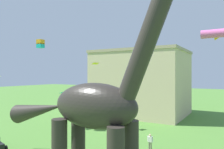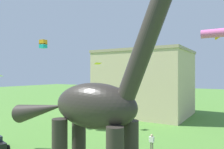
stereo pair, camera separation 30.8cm
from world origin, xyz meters
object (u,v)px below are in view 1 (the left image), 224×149
at_px(kite_high_left, 218,34).
at_px(kite_far_right, 40,44).
at_px(kite_near_high, 123,95).
at_px(person_watching_child, 150,140).
at_px(kite_high_right, 64,93).
at_px(dinosaur_sculpture, 94,106).
at_px(kite_far_left, 96,63).

bearing_deg(kite_high_left, kite_far_right, 162.60).
height_order(kite_near_high, kite_far_right, kite_far_right).
relative_size(kite_near_high, kite_far_right, 1.11).
relative_size(person_watching_child, kite_high_right, 1.03).
bearing_deg(kite_near_high, person_watching_child, -52.47).
relative_size(dinosaur_sculpture, kite_far_right, 13.03).
bearing_deg(kite_far_left, kite_near_high, 84.92).
distance_m(dinosaur_sculpture, kite_far_left, 17.30).
relative_size(dinosaur_sculpture, kite_far_left, 12.96).
bearing_deg(kite_far_left, kite_high_right, -152.36).
xyz_separation_m(kite_high_left, kite_high_right, (-21.14, 9.44, -5.20)).
height_order(kite_far_left, kite_high_left, kite_high_left).
bearing_deg(kite_far_right, kite_near_high, 57.06).
bearing_deg(dinosaur_sculpture, kite_high_right, 170.05).
bearing_deg(kite_high_right, kite_far_right, -145.20).
xyz_separation_m(dinosaur_sculpture, person_watching_child, (0.67, 9.34, -4.72)).
height_order(dinosaur_sculpture, person_watching_child, dinosaur_sculpture).
bearing_deg(person_watching_child, kite_high_right, 167.43).
distance_m(person_watching_child, kite_high_right, 15.02).
relative_size(dinosaur_sculpture, kite_near_high, 11.78).
height_order(person_watching_child, kite_near_high, kite_near_high).
bearing_deg(kite_high_right, dinosaur_sculpture, -41.28).
xyz_separation_m(kite_high_left, kite_far_right, (-23.93, 7.50, 1.93)).
relative_size(kite_high_left, kite_far_right, 1.55).
bearing_deg(person_watching_child, dinosaur_sculpture, -96.59).
distance_m(person_watching_child, kite_far_right, 20.43).
distance_m(kite_near_high, kite_high_left, 25.94).
bearing_deg(kite_high_left, person_watching_child, 135.15).
xyz_separation_m(dinosaur_sculpture, kite_high_left, (7.62, 2.43, 4.69)).
bearing_deg(kite_high_left, kite_near_high, 130.48).
xyz_separation_m(kite_near_high, kite_high_right, (-4.78, -9.74, 0.94)).
relative_size(dinosaur_sculpture, person_watching_child, 9.63).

